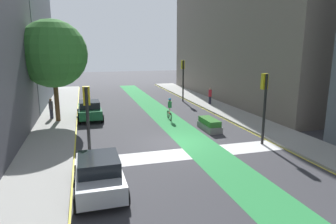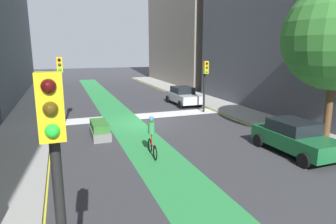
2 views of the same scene
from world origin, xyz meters
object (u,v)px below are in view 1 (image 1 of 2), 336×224
traffic_signal_far_right (183,73)px  pedestrian_sidewalk_left_a (51,108)px  median_planter (209,125)px  car_green_left_far (90,110)px  pedestrian_sidewalk_right_a (210,96)px  street_tree_near (53,54)px  cyclist_in_lane (170,108)px  car_silver_left_near (99,173)px  traffic_signal_near_right (264,95)px  traffic_signal_near_left (87,110)px

traffic_signal_far_right → pedestrian_sidewalk_left_a: 14.56m
median_planter → car_green_left_far: bearing=144.6°
traffic_signal_far_right → pedestrian_sidewalk_right_a: 4.24m
street_tree_near → pedestrian_sidewalk_left_a: bearing=119.4°
cyclist_in_lane → pedestrian_sidewalk_right_a: 7.69m
pedestrian_sidewalk_left_a → traffic_signal_far_right: bearing=22.4°
car_silver_left_near → pedestrian_sidewalk_left_a: pedestrian_sidewalk_left_a is taller
traffic_signal_near_right → traffic_signal_near_left: (-10.37, -0.12, -0.26)m
car_silver_left_near → cyclist_in_lane: 12.89m
pedestrian_sidewalk_left_a → median_planter: pedestrian_sidewalk_left_a is taller
car_green_left_far → pedestrian_sidewalk_right_a: (12.22, 2.96, 0.21)m
car_silver_left_near → street_tree_near: size_ratio=0.54×
traffic_signal_far_right → street_tree_near: size_ratio=0.58×
traffic_signal_near_right → median_planter: (-1.86, 3.74, -2.65)m
car_silver_left_near → median_planter: size_ratio=1.71×
car_green_left_far → pedestrian_sidewalk_right_a: pedestrian_sidewalk_right_a is taller
traffic_signal_near_right → cyclist_in_lane: (-3.76, 7.57, -2.08)m
traffic_signal_near_right → traffic_signal_far_right: bearing=89.5°
traffic_signal_far_right → car_green_left_far: (-10.25, -6.03, -2.38)m
traffic_signal_near_left → street_tree_near: 9.88m
car_green_left_far → car_silver_left_near: (0.06, -13.28, 0.00)m
car_silver_left_near → pedestrian_sidewalk_left_a: (-3.12, 13.82, 0.20)m
traffic_signal_far_right → median_planter: (-1.98, -11.91, -2.78)m
car_green_left_far → pedestrian_sidewalk_right_a: size_ratio=2.50×
street_tree_near → median_planter: (10.75, -5.40, -5.01)m
traffic_signal_near_left → car_silver_left_near: 4.08m
pedestrian_sidewalk_right_a → pedestrian_sidewalk_left_a: (-15.27, -2.42, -0.01)m
cyclist_in_lane → traffic_signal_near_left: bearing=-130.7°
traffic_signal_near_right → car_green_left_far: size_ratio=1.03×
traffic_signal_near_right → traffic_signal_near_left: bearing=-179.3°
traffic_signal_far_right → car_silver_left_near: 21.97m
traffic_signal_near_right → pedestrian_sidewalk_left_a: traffic_signal_near_right is taller
pedestrian_sidewalk_right_a → median_planter: (-3.95, -8.83, -0.61)m
traffic_signal_near_left → median_planter: traffic_signal_near_left is taller
pedestrian_sidewalk_right_a → car_green_left_far: bearing=-166.4°
street_tree_near → traffic_signal_near_left: bearing=-76.4°
cyclist_in_lane → car_green_left_far: bearing=162.2°
traffic_signal_far_right → car_silver_left_near: size_ratio=1.08×
traffic_signal_near_right → cyclist_in_lane: bearing=116.4°
traffic_signal_near_left → street_tree_near: (-2.24, 9.25, 2.63)m
pedestrian_sidewalk_right_a → median_planter: pedestrian_sidewalk_right_a is taller
street_tree_near → car_silver_left_near: bearing=-78.8°
pedestrian_sidewalk_right_a → street_tree_near: (-14.70, -3.43, 4.40)m
traffic_signal_far_right → pedestrian_sidewalk_right_a: (1.96, -3.07, -2.17)m
traffic_signal_near_right → car_silver_left_near: (-10.07, -3.67, -2.25)m
traffic_signal_near_left → pedestrian_sidewalk_right_a: 17.87m
traffic_signal_near_left → pedestrian_sidewalk_right_a: size_ratio=2.33×
traffic_signal_near_right → cyclist_in_lane: 8.70m
traffic_signal_near_right → median_planter: 4.94m
traffic_signal_near_left → traffic_signal_far_right: bearing=56.3°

